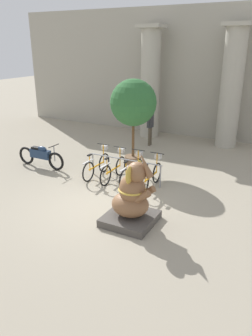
{
  "coord_description": "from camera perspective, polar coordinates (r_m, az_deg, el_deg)",
  "views": [
    {
      "loc": [
        4.57,
        -7.09,
        4.35
      ],
      "look_at": [
        0.47,
        0.67,
        1.0
      ],
      "focal_mm": 35.0,
      "sensor_mm": 36.0,
      "label": 1
    }
  ],
  "objects": [
    {
      "name": "ground_plane",
      "position": [
        9.49,
        -4.43,
        -6.46
      ],
      "size": [
        60.0,
        60.0,
        0.0
      ],
      "primitive_type": "plane",
      "color": "#9E937F"
    },
    {
      "name": "building_facade",
      "position": [
        16.4,
        12.03,
        15.72
      ],
      "size": [
        20.0,
        0.2,
        6.0
      ],
      "color": "#A39E8E",
      "rests_on": "ground_plane"
    },
    {
      "name": "column_left",
      "position": [
        16.14,
        4.24,
        14.67
      ],
      "size": [
        1.14,
        1.14,
        5.16
      ],
      "color": "#ADA899",
      "rests_on": "ground_plane"
    },
    {
      "name": "column_right",
      "position": [
        15.04,
        17.88,
        13.31
      ],
      "size": [
        1.14,
        1.14,
        5.16
      ],
      "color": "#ADA899",
      "rests_on": "ground_plane"
    },
    {
      "name": "bike_rack",
      "position": [
        10.92,
        -0.19,
        0.65
      ],
      "size": [
        2.66,
        0.05,
        0.77
      ],
      "color": "gray",
      "rests_on": "ground_plane"
    },
    {
      "name": "bicycle_0",
      "position": [
        11.37,
        -5.06,
        0.53
      ],
      "size": [
        0.48,
        1.7,
        1.05
      ],
      "color": "black",
      "rests_on": "ground_plane"
    },
    {
      "name": "bicycle_1",
      "position": [
        11.02,
        -2.12,
        -0.09
      ],
      "size": [
        0.48,
        1.7,
        1.05
      ],
      "color": "black",
      "rests_on": "ground_plane"
    },
    {
      "name": "bicycle_2",
      "position": [
        10.72,
        1.1,
        -0.67
      ],
      "size": [
        0.48,
        1.7,
        1.05
      ],
      "color": "black",
      "rests_on": "ground_plane"
    },
    {
      "name": "bicycle_3",
      "position": [
        10.44,
        4.42,
        -1.34
      ],
      "size": [
        0.48,
        1.7,
        1.05
      ],
      "color": "black",
      "rests_on": "ground_plane"
    },
    {
      "name": "elephant_statue",
      "position": [
        8.3,
        1.03,
        -5.52
      ],
      "size": [
        1.26,
        1.26,
        1.97
      ],
      "color": "#4C4742",
      "rests_on": "ground_plane"
    },
    {
      "name": "motorcycle",
      "position": [
        12.57,
        -14.62,
        2.14
      ],
      "size": [
        2.12,
        0.55,
        0.94
      ],
      "color": "black",
      "rests_on": "ground_plane"
    },
    {
      "name": "person_pedestrian",
      "position": [
        14.78,
        4.25,
        7.79
      ],
      "size": [
        0.22,
        0.47,
        1.7
      ],
      "color": "brown",
      "rests_on": "ground_plane"
    },
    {
      "name": "potted_tree",
      "position": [
        11.84,
        1.29,
        10.96
      ],
      "size": [
        1.67,
        1.67,
        3.22
      ],
      "color": "brown",
      "rests_on": "ground_plane"
    }
  ]
}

